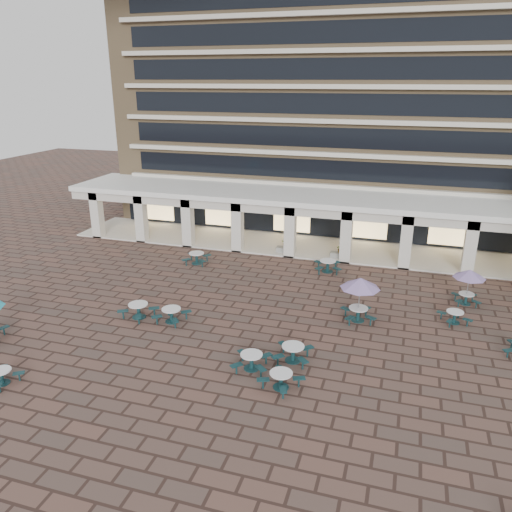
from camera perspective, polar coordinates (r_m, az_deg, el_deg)
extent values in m
plane|color=brown|center=(26.97, 2.01, -8.96)|extent=(120.00, 120.00, 0.00)
cube|color=#8F7350|center=(48.80, 10.49, 17.11)|extent=(40.00, 15.00, 22.00)
cube|color=beige|center=(41.94, 8.57, 7.87)|extent=(36.80, 0.50, 0.35)
cube|color=black|center=(41.92, 8.71, 9.67)|extent=(35.20, 0.05, 1.60)
cube|color=beige|center=(41.49, 8.76, 11.39)|extent=(36.80, 0.50, 0.35)
cube|color=black|center=(41.56, 8.90, 13.20)|extent=(35.20, 0.05, 1.60)
cube|color=beige|center=(41.21, 8.95, 14.97)|extent=(36.80, 0.50, 0.35)
cube|color=black|center=(41.35, 9.10, 16.78)|extent=(35.20, 0.05, 1.60)
cube|color=beige|center=(41.09, 9.15, 18.58)|extent=(36.80, 0.50, 0.35)
cube|color=black|center=(41.31, 9.30, 20.38)|extent=(35.20, 0.05, 1.60)
cube|color=beige|center=(41.13, 9.36, 22.20)|extent=(36.80, 0.50, 0.35)
cube|color=black|center=(41.44, 9.52, 23.97)|extent=(35.20, 0.05, 1.60)
cube|color=beige|center=(41.33, 9.58, 25.79)|extent=(36.80, 0.50, 0.35)
cube|color=white|center=(39.34, 7.91, 6.68)|extent=(42.00, 6.60, 0.40)
cube|color=beige|center=(36.72, 7.12, 5.06)|extent=(42.00, 0.30, 0.90)
cube|color=black|center=(42.51, 8.38, 4.30)|extent=(38.00, 0.15, 3.20)
cube|color=beige|center=(40.46, 7.64, 0.96)|extent=(42.00, 6.00, 0.12)
cube|color=beige|center=(44.66, -17.71, 4.58)|extent=(0.80, 0.80, 4.00)
cube|color=beige|center=(42.43, -12.99, 4.25)|extent=(0.80, 0.80, 4.00)
cube|color=beige|center=(40.52, -7.78, 3.85)|extent=(0.80, 0.80, 4.00)
cube|color=beige|center=(38.97, -2.13, 3.39)|extent=(0.80, 0.80, 4.00)
cube|color=beige|center=(37.83, 3.93, 2.85)|extent=(0.80, 0.80, 4.00)
cube|color=beige|center=(37.14, 10.28, 2.25)|extent=(0.80, 0.80, 4.00)
cube|color=beige|center=(36.93, 16.78, 1.61)|extent=(0.80, 0.80, 4.00)
cube|color=beige|center=(37.19, 23.27, 0.95)|extent=(0.80, 0.80, 4.00)
cube|color=#FFD88C|center=(47.45, -11.17, 5.50)|extent=(3.20, 0.08, 2.40)
cube|color=#FFD88C|center=(44.82, -3.90, 5.00)|extent=(3.20, 0.08, 2.40)
cube|color=#FFD88C|center=(43.00, 4.11, 4.36)|extent=(3.20, 0.08, 2.40)
cube|color=#FFD88C|center=(42.08, 12.64, 3.58)|extent=(3.20, 0.08, 2.40)
cube|color=#FFD88C|center=(42.12, 21.32, 2.71)|extent=(3.20, 0.08, 2.40)
cylinder|color=#13353B|center=(25.74, -26.95, -12.80)|extent=(0.63, 0.63, 0.04)
cylinder|color=#13353B|center=(25.60, -27.04, -12.27)|extent=(0.16, 0.16, 0.59)
cylinder|color=white|center=(25.43, -27.17, -11.57)|extent=(0.90, 0.90, 0.05)
cube|color=#13353B|center=(25.42, -25.50, -11.99)|extent=(0.55, 0.49, 0.05)
cylinder|color=#13353B|center=(25.52, -25.43, -12.38)|extent=(0.07, 0.07, 0.38)
cube|color=#13353B|center=(26.15, -26.84, -11.29)|extent=(0.49, 0.55, 0.05)
cylinder|color=#13353B|center=(26.25, -26.77, -11.68)|extent=(0.07, 0.07, 0.38)
cylinder|color=#13353B|center=(25.07, -27.25, -13.31)|extent=(0.07, 0.07, 0.38)
cylinder|color=#13353B|center=(22.84, 2.86, -14.75)|extent=(0.71, 0.71, 0.04)
cylinder|color=#13353B|center=(22.66, 2.87, -14.09)|extent=(0.18, 0.18, 0.67)
cylinder|color=white|center=(22.44, 2.89, -13.22)|extent=(1.02, 1.02, 0.05)
cube|color=#13353B|center=(22.70, 4.93, -13.74)|extent=(0.63, 0.47, 0.05)
cylinder|color=#13353B|center=(22.83, 4.91, -14.24)|extent=(0.08, 0.08, 0.43)
cube|color=#13353B|center=(23.26, 2.65, -12.77)|extent=(0.47, 0.63, 0.05)
cylinder|color=#13353B|center=(23.39, 2.64, -13.26)|extent=(0.08, 0.08, 0.43)
cube|color=#13353B|center=(22.53, 0.81, -13.94)|extent=(0.63, 0.47, 0.05)
cylinder|color=#13353B|center=(22.66, 0.81, -14.43)|extent=(0.08, 0.08, 0.43)
cube|color=#13353B|center=(21.95, 3.12, -14.99)|extent=(0.47, 0.63, 0.05)
cylinder|color=#13353B|center=(22.08, 3.11, -15.49)|extent=(0.08, 0.08, 0.43)
cylinder|color=#13353B|center=(24.75, 4.22, -11.80)|extent=(0.76, 0.76, 0.04)
cylinder|color=#13353B|center=(24.58, 4.24, -11.12)|extent=(0.20, 0.20, 0.72)
cylinder|color=white|center=(24.36, 4.27, -10.24)|extent=(1.09, 1.09, 0.05)
cube|color=#13353B|center=(24.93, 5.92, -10.38)|extent=(0.64, 0.64, 0.05)
cylinder|color=#13353B|center=(25.06, 5.90, -10.87)|extent=(0.09, 0.09, 0.46)
cube|color=#13353B|center=(25.13, 3.18, -10.03)|extent=(0.64, 0.64, 0.05)
cylinder|color=#13353B|center=(25.26, 3.17, -10.52)|extent=(0.09, 0.09, 0.46)
cube|color=#13353B|center=(24.12, 2.51, -11.40)|extent=(0.64, 0.64, 0.05)
cylinder|color=#13353B|center=(24.25, 2.50, -11.90)|extent=(0.09, 0.09, 0.46)
cube|color=#13353B|center=(23.91, 5.37, -11.78)|extent=(0.64, 0.64, 0.05)
cylinder|color=#13353B|center=(24.04, 5.35, -12.29)|extent=(0.09, 0.09, 0.46)
cube|color=#13353B|center=(29.90, -26.92, -7.30)|extent=(0.47, 0.62, 0.05)
cylinder|color=#13353B|center=(30.00, -26.85, -7.69)|extent=(0.08, 0.08, 0.42)
cylinder|color=#13353B|center=(24.09, -0.52, -12.70)|extent=(0.73, 0.73, 0.04)
cylinder|color=#13353B|center=(23.92, -0.52, -12.05)|extent=(0.19, 0.19, 0.69)
cylinder|color=white|center=(23.70, -0.52, -11.19)|extent=(1.05, 1.05, 0.05)
cube|color=#13353B|center=(24.23, 1.16, -11.28)|extent=(0.60, 0.63, 0.05)
cylinder|color=#13353B|center=(24.36, 1.16, -11.76)|extent=(0.08, 0.08, 0.44)
cube|color=#13353B|center=(24.46, -1.53, -10.96)|extent=(0.63, 0.60, 0.05)
cylinder|color=#13353B|center=(24.58, -1.53, -11.44)|extent=(0.08, 0.08, 0.44)
cube|color=#13353B|center=(23.51, -2.26, -12.35)|extent=(0.60, 0.63, 0.05)
cylinder|color=#13353B|center=(23.64, -2.25, -12.85)|extent=(0.08, 0.08, 0.44)
cube|color=#13353B|center=(23.27, 0.56, -12.70)|extent=(0.63, 0.60, 0.05)
cylinder|color=#13353B|center=(23.40, 0.56, -13.20)|extent=(0.08, 0.08, 0.44)
cylinder|color=#13353B|center=(28.97, 11.53, -7.20)|extent=(0.74, 0.74, 0.04)
cylinder|color=#13353B|center=(28.83, 11.58, -6.61)|extent=(0.19, 0.19, 0.70)
cylinder|color=white|center=(28.65, 11.63, -5.85)|extent=(1.06, 1.06, 0.05)
cube|color=#13353B|center=(29.42, 12.49, -5.87)|extent=(0.53, 0.66, 0.05)
cylinder|color=#13353B|center=(29.52, 12.45, -6.30)|extent=(0.08, 0.08, 0.45)
cube|color=#13353B|center=(29.18, 10.23, -5.93)|extent=(0.66, 0.53, 0.05)
cylinder|color=#13353B|center=(29.28, 10.20, -6.36)|extent=(0.08, 0.08, 0.45)
cube|color=#13353B|center=(28.15, 10.65, -6.96)|extent=(0.53, 0.66, 0.05)
cylinder|color=#13353B|center=(28.26, 10.62, -7.40)|extent=(0.08, 0.08, 0.45)
cube|color=#13353B|center=(28.39, 12.99, -6.89)|extent=(0.66, 0.53, 0.05)
cylinder|color=#13353B|center=(28.50, 12.95, -7.33)|extent=(0.08, 0.08, 0.45)
cylinder|color=gray|center=(28.44, 11.70, -4.94)|extent=(0.05, 0.05, 2.55)
cone|color=#876BA7|center=(28.04, 11.84, -3.07)|extent=(2.23, 2.23, 0.58)
cube|color=#13353B|center=(28.53, 27.23, -8.73)|extent=(0.45, 0.56, 0.05)
cylinder|color=#13353B|center=(28.63, 27.16, -9.10)|extent=(0.07, 0.07, 0.38)
cube|color=#13353B|center=(27.64, 26.88, -9.59)|extent=(0.56, 0.45, 0.05)
cylinder|color=#13353B|center=(27.74, 26.81, -9.97)|extent=(0.07, 0.07, 0.38)
cylinder|color=#13353B|center=(29.54, -13.21, -6.78)|extent=(0.78, 0.78, 0.04)
cylinder|color=#13353B|center=(29.39, -13.26, -6.18)|extent=(0.20, 0.20, 0.73)
cylinder|color=white|center=(29.20, -13.33, -5.40)|extent=(1.11, 1.11, 0.06)
cube|color=#13353B|center=(29.32, -11.58, -5.85)|extent=(0.68, 0.57, 0.06)
cylinder|color=#13353B|center=(29.43, -11.55, -6.29)|extent=(0.09, 0.09, 0.47)
cube|color=#13353B|center=(30.12, -13.28, -5.27)|extent=(0.57, 0.68, 0.06)
cylinder|color=#13353B|center=(30.23, -13.24, -5.71)|extent=(0.09, 0.09, 0.47)
cube|color=#13353B|center=(29.38, -14.97, -6.08)|extent=(0.68, 0.57, 0.06)
cylinder|color=#13353B|center=(29.49, -14.93, -6.53)|extent=(0.09, 0.09, 0.47)
cube|color=#13353B|center=(28.56, -13.28, -6.71)|extent=(0.57, 0.68, 0.06)
cylinder|color=#13353B|center=(28.67, -13.24, -7.16)|extent=(0.09, 0.09, 0.47)
cylinder|color=#13353B|center=(28.68, -9.58, -7.36)|extent=(0.75, 0.75, 0.04)
cylinder|color=#13353B|center=(28.53, -9.62, -6.77)|extent=(0.19, 0.19, 0.71)
cylinder|color=white|center=(28.34, -9.67, -5.99)|extent=(1.07, 1.07, 0.05)
cube|color=#13353B|center=(28.64, -8.00, -6.31)|extent=(0.64, 0.60, 0.05)
cylinder|color=#13353B|center=(28.74, -7.97, -6.75)|extent=(0.09, 0.09, 0.45)
cube|color=#13353B|center=(29.22, -9.99, -5.87)|extent=(0.60, 0.64, 0.05)
cylinder|color=#13353B|center=(29.32, -9.97, -6.31)|extent=(0.09, 0.09, 0.45)
cube|color=#13353B|center=(28.34, -11.28, -6.80)|extent=(0.64, 0.60, 0.05)
cylinder|color=#13353B|center=(28.45, -11.25, -7.24)|extent=(0.09, 0.09, 0.45)
cube|color=#13353B|center=(27.75, -9.25, -7.27)|extent=(0.60, 0.64, 0.05)
cylinder|color=#13353B|center=(27.86, -9.22, -7.72)|extent=(0.09, 0.09, 0.45)
cylinder|color=#13353B|center=(30.27, 21.66, -7.06)|extent=(0.65, 0.65, 0.04)
cylinder|color=#13353B|center=(30.15, 21.72, -6.57)|extent=(0.17, 0.17, 0.61)
cylinder|color=white|center=(30.00, 21.81, -5.93)|extent=(0.92, 0.92, 0.05)
cube|color=#13353B|center=(30.75, 22.17, -5.91)|extent=(0.43, 0.57, 0.05)
cylinder|color=#13353B|center=(30.83, 22.12, -6.26)|extent=(0.07, 0.07, 0.39)
cube|color=#13353B|center=(30.29, 20.45, -6.07)|extent=(0.57, 0.43, 0.05)
cylinder|color=#13353B|center=(30.38, 20.41, -6.43)|extent=(0.07, 0.07, 0.39)
cube|color=#13353B|center=(29.48, 21.31, -6.90)|extent=(0.43, 0.57, 0.05)
cylinder|color=#13353B|center=(29.57, 21.26, -7.27)|extent=(0.07, 0.07, 0.39)
cube|color=#13353B|center=(29.95, 23.06, -6.72)|extent=(0.57, 0.43, 0.05)
cylinder|color=#13353B|center=(30.04, 23.00, -7.09)|extent=(0.07, 0.07, 0.39)
cylinder|color=#13353B|center=(32.92, 22.79, -5.04)|extent=(0.64, 0.64, 0.04)
cylinder|color=#13353B|center=(32.81, 22.85, -4.59)|extent=(0.16, 0.16, 0.60)
cylinder|color=white|center=(32.68, 22.94, -4.01)|extent=(0.91, 0.91, 0.05)
cube|color=#13353B|center=(33.34, 23.55, -4.12)|extent=(0.51, 0.55, 0.05)
cylinder|color=#13353B|center=(33.42, 23.50, -4.45)|extent=(0.07, 0.07, 0.38)
cube|color=#13353B|center=(33.12, 21.86, -4.04)|extent=(0.55, 0.51, 0.05)
cylinder|color=#13353B|center=(33.20, 21.81, -4.37)|extent=(0.07, 0.07, 0.38)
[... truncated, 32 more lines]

